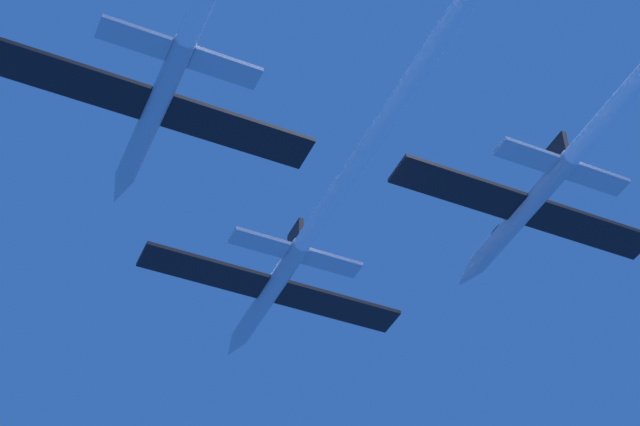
% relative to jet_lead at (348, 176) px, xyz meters
% --- Properties ---
extents(jet_lead, '(18.73, 50.28, 3.10)m').
position_rel_jet_lead_xyz_m(jet_lead, '(0.00, 0.00, 0.00)').
color(jet_lead, '#B2BAC6').
extents(jet_right_wing, '(18.73, 45.55, 3.10)m').
position_rel_jet_lead_xyz_m(jet_right_wing, '(12.26, -11.29, 0.94)').
color(jet_right_wing, '#B2BAC6').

